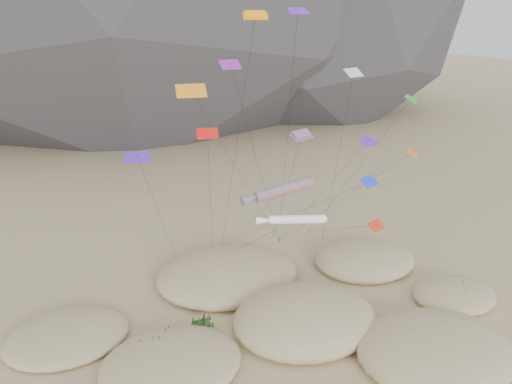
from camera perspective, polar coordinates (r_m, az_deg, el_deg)
ground at (r=47.12m, az=7.43°, el=-18.71°), size 500.00×500.00×0.00m
dunes at (r=49.27m, az=3.13°, el=-15.52°), size 49.55×40.30×4.26m
dune_grass at (r=47.79m, az=3.21°, el=-16.65°), size 42.55×28.72×1.54m
kite_stakes at (r=65.90m, az=-0.86°, el=-6.26°), size 20.17×2.63×0.30m
rainbow_tube_kite at (r=51.58m, az=2.80°, el=0.18°), size 8.55×15.33×12.81m
white_tube_kite at (r=47.82m, az=4.25°, el=-3.16°), size 6.14×16.34×11.25m
orange_parafoil at (r=49.37m, az=-0.17°, el=19.02°), size 2.48×11.61×29.39m
multi_parafoil at (r=48.77m, az=5.22°, el=6.33°), size 4.50×15.17×18.54m
delta_kites at (r=49.79m, az=5.71°, el=7.34°), size 31.79×21.61×29.59m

